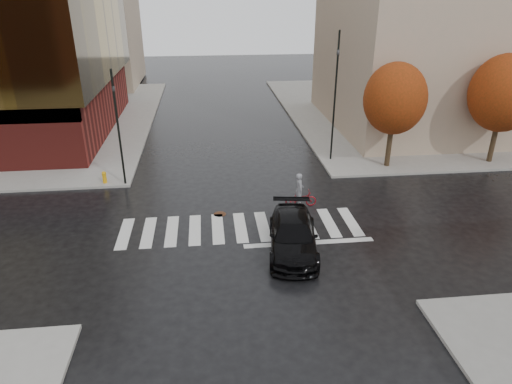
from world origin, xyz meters
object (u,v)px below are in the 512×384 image
fire_hydrant (104,177)px  sedan (293,235)px  traffic_light_nw (118,122)px  traffic_light_ne (336,87)px  cyclist (300,195)px

fire_hydrant → sedan: bearing=-40.8°
traffic_light_nw → traffic_light_ne: size_ratio=0.81×
traffic_light_nw → traffic_light_ne: (13.03, 2.70, 1.08)m
traffic_light_nw → fire_hydrant: bearing=-100.8°
traffic_light_nw → fire_hydrant: size_ratio=9.15×
traffic_light_nw → fire_hydrant: 3.49m
sedan → cyclist: size_ratio=2.73×
sedan → fire_hydrant: size_ratio=7.09×
sedan → traffic_light_nw: bearing=144.3°
cyclist → fire_hydrant: 11.55m
sedan → cyclist: (1.20, 4.30, -0.10)m
sedan → traffic_light_ne: 12.45m
sedan → cyclist: 4.47m
cyclist → traffic_light_nw: size_ratio=0.28×
cyclist → fire_hydrant: size_ratio=2.59×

